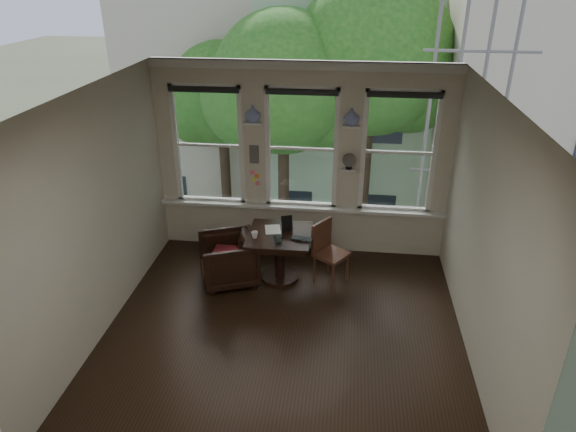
# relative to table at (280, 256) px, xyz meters

# --- Properties ---
(ground) EXTENTS (4.50, 4.50, 0.00)m
(ground) POSITION_rel_table_xyz_m (0.21, -1.23, -0.38)
(ground) COLOR black
(ground) RESTS_ON ground
(ceiling) EXTENTS (4.50, 4.50, 0.00)m
(ceiling) POSITION_rel_table_xyz_m (0.21, -1.23, 2.62)
(ceiling) COLOR silver
(ceiling) RESTS_ON ground
(wall_back) EXTENTS (4.50, 0.00, 4.50)m
(wall_back) POSITION_rel_table_xyz_m (0.21, 1.02, 1.12)
(wall_back) COLOR beige
(wall_back) RESTS_ON ground
(wall_front) EXTENTS (4.50, 0.00, 4.50)m
(wall_front) POSITION_rel_table_xyz_m (0.21, -3.48, 1.12)
(wall_front) COLOR beige
(wall_front) RESTS_ON ground
(wall_left) EXTENTS (0.00, 4.50, 4.50)m
(wall_left) POSITION_rel_table_xyz_m (-2.04, -1.23, 1.12)
(wall_left) COLOR beige
(wall_left) RESTS_ON ground
(wall_right) EXTENTS (0.00, 4.50, 4.50)m
(wall_right) POSITION_rel_table_xyz_m (2.46, -1.23, 1.12)
(wall_right) COLOR beige
(wall_right) RESTS_ON ground
(window_left) EXTENTS (1.10, 0.12, 1.90)m
(window_left) POSITION_rel_table_xyz_m (-1.24, 1.02, 1.32)
(window_left) COLOR white
(window_left) RESTS_ON ground
(window_center) EXTENTS (1.10, 0.12, 1.90)m
(window_center) POSITION_rel_table_xyz_m (0.21, 1.02, 1.32)
(window_center) COLOR white
(window_center) RESTS_ON ground
(window_right) EXTENTS (1.10, 0.12, 1.90)m
(window_right) POSITION_rel_table_xyz_m (1.66, 1.02, 1.32)
(window_right) COLOR white
(window_right) RESTS_ON ground
(shelf_left) EXTENTS (0.26, 0.16, 0.03)m
(shelf_left) POSITION_rel_table_xyz_m (-0.52, 0.92, 1.73)
(shelf_left) COLOR white
(shelf_left) RESTS_ON ground
(shelf_right) EXTENTS (0.26, 0.16, 0.03)m
(shelf_right) POSITION_rel_table_xyz_m (0.93, 0.92, 1.73)
(shelf_right) COLOR white
(shelf_right) RESTS_ON ground
(intercom) EXTENTS (0.14, 0.06, 0.28)m
(intercom) POSITION_rel_table_xyz_m (-0.52, 0.95, 1.23)
(intercom) COLOR #59544F
(intercom) RESTS_ON ground
(sticky_notes) EXTENTS (0.16, 0.01, 0.24)m
(sticky_notes) POSITION_rel_table_xyz_m (-0.52, 0.96, 0.88)
(sticky_notes) COLOR pink
(sticky_notes) RESTS_ON ground
(desk_fan) EXTENTS (0.20, 0.20, 0.24)m
(desk_fan) POSITION_rel_table_xyz_m (0.93, 0.90, 1.16)
(desk_fan) COLOR #59544F
(desk_fan) RESTS_ON ground
(vase_left) EXTENTS (0.24, 0.24, 0.25)m
(vase_left) POSITION_rel_table_xyz_m (-0.52, 0.92, 1.86)
(vase_left) COLOR white
(vase_left) RESTS_ON shelf_left
(vase_right) EXTENTS (0.24, 0.24, 0.25)m
(vase_right) POSITION_rel_table_xyz_m (0.93, 0.92, 1.86)
(vase_right) COLOR white
(vase_right) RESTS_ON shelf_right
(table) EXTENTS (0.90, 0.90, 0.75)m
(table) POSITION_rel_table_xyz_m (0.00, 0.00, 0.00)
(table) COLOR black
(table) RESTS_ON ground
(armchair_left) EXTENTS (1.03, 1.01, 0.73)m
(armchair_left) POSITION_rel_table_xyz_m (-0.73, -0.16, -0.01)
(armchair_left) COLOR black
(armchair_left) RESTS_ON ground
(cushion_red) EXTENTS (0.45, 0.45, 0.06)m
(cushion_red) POSITION_rel_table_xyz_m (-0.73, -0.16, 0.08)
(cushion_red) COLOR maroon
(cushion_red) RESTS_ON armchair_left
(side_chair_right) EXTENTS (0.58, 0.58, 0.92)m
(side_chair_right) POSITION_rel_table_xyz_m (0.75, 0.02, 0.09)
(side_chair_right) COLOR #462419
(side_chair_right) RESTS_ON ground
(laptop) EXTENTS (0.33, 0.25, 0.02)m
(laptop) POSITION_rel_table_xyz_m (0.32, -0.18, 0.39)
(laptop) COLOR black
(laptop) RESTS_ON table
(mug) EXTENTS (0.10, 0.10, 0.09)m
(mug) POSITION_rel_table_xyz_m (-0.33, -0.16, 0.42)
(mug) COLOR white
(mug) RESTS_ON table
(drinking_glass) EXTENTS (0.14, 0.14, 0.10)m
(drinking_glass) POSITION_rel_table_xyz_m (0.02, -0.26, 0.43)
(drinking_glass) COLOR white
(drinking_glass) RESTS_ON table
(tablet) EXTENTS (0.18, 0.13, 0.22)m
(tablet) POSITION_rel_table_xyz_m (0.09, 0.14, 0.48)
(tablet) COLOR black
(tablet) RESTS_ON table
(papers) EXTENTS (0.28, 0.34, 0.00)m
(papers) POSITION_rel_table_xyz_m (-0.12, 0.12, 0.38)
(papers) COLOR silver
(papers) RESTS_ON table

